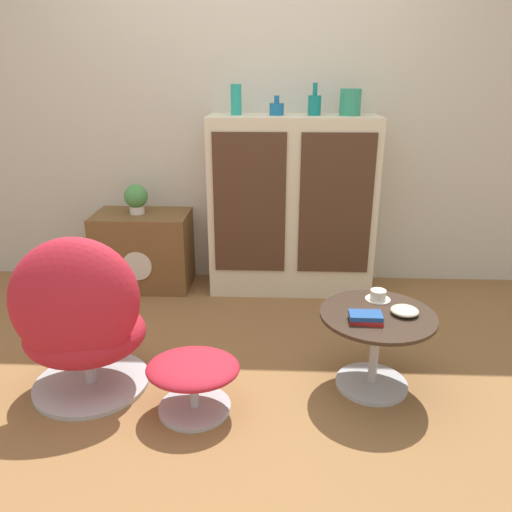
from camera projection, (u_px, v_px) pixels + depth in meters
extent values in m
plane|color=olive|center=(227.00, 381.00, 2.58)|extent=(12.00, 12.00, 0.00)
cube|color=beige|center=(244.00, 102.00, 3.48)|extent=(6.40, 0.06, 2.60)
cube|color=beige|center=(291.00, 206.00, 3.50)|extent=(1.14, 0.40, 1.23)
cube|color=#472D1E|center=(249.00, 204.00, 3.29)|extent=(0.48, 0.01, 0.94)
cube|color=#472D1E|center=(336.00, 205.00, 3.27)|extent=(0.48, 0.01, 0.94)
cube|color=brown|center=(144.00, 250.00, 3.65)|extent=(0.67, 0.42, 0.55)
cylinder|color=beige|center=(137.00, 266.00, 3.47)|extent=(0.21, 0.01, 0.21)
cylinder|color=#B7B7BC|center=(92.00, 383.00, 2.55)|extent=(0.58, 0.58, 0.02)
cylinder|color=#B7B7BC|center=(90.00, 369.00, 2.52)|extent=(0.06, 0.06, 0.13)
ellipsoid|color=#B21E2D|center=(86.00, 334.00, 2.45)|extent=(0.66, 0.58, 0.28)
ellipsoid|color=#B21E2D|center=(75.00, 301.00, 2.27)|extent=(0.64, 0.45, 0.62)
cylinder|color=#B7B7BC|center=(195.00, 407.00, 2.37)|extent=(0.34, 0.34, 0.02)
cylinder|color=#B7B7BC|center=(194.00, 391.00, 2.33)|extent=(0.04, 0.04, 0.16)
ellipsoid|color=#B21E2D|center=(193.00, 368.00, 2.29)|extent=(0.43, 0.37, 0.09)
cylinder|color=#B7B7BC|center=(371.00, 383.00, 2.55)|extent=(0.36, 0.36, 0.02)
cylinder|color=#B7B7BC|center=(374.00, 350.00, 2.48)|extent=(0.04, 0.04, 0.37)
cylinder|color=#332319|center=(378.00, 315.00, 2.41)|extent=(0.56, 0.56, 0.02)
cylinder|color=teal|center=(236.00, 100.00, 3.26)|extent=(0.07, 0.07, 0.19)
cylinder|color=#196699|center=(277.00, 109.00, 3.27)|extent=(0.10, 0.10, 0.08)
cylinder|color=#196699|center=(277.00, 99.00, 3.25)|extent=(0.03, 0.03, 0.05)
cylinder|color=#147A75|center=(314.00, 105.00, 3.25)|extent=(0.09, 0.09, 0.13)
cylinder|color=#147A75|center=(315.00, 89.00, 3.22)|extent=(0.03, 0.03, 0.08)
cylinder|color=#2D8E6B|center=(350.00, 102.00, 3.24)|extent=(0.14, 0.14, 0.17)
cylinder|color=silver|center=(137.00, 210.00, 3.54)|extent=(0.10, 0.10, 0.06)
sphere|color=#478E47|center=(136.00, 196.00, 3.51)|extent=(0.16, 0.16, 0.16)
cylinder|color=silver|center=(378.00, 299.00, 2.55)|extent=(0.13, 0.13, 0.01)
cylinder|color=silver|center=(378.00, 295.00, 2.54)|extent=(0.08, 0.08, 0.05)
cube|color=red|center=(366.00, 320.00, 2.33)|extent=(0.16, 0.11, 0.02)
cube|color=#1E478C|center=(366.00, 316.00, 2.32)|extent=(0.15, 0.10, 0.02)
ellipsoid|color=beige|center=(405.00, 311.00, 2.39)|extent=(0.13, 0.13, 0.04)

